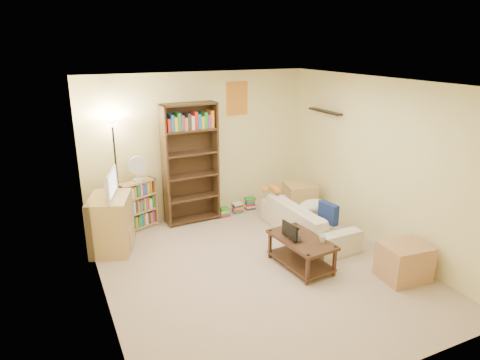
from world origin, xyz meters
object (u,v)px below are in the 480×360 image
object	(u,v)px
floor_lamp	(114,143)
end_cabinet	(404,262)
mug	(322,239)
desk_fan	(137,168)
tabby_cat	(273,189)
tv_stand	(111,223)
tall_bookshelf	(191,161)
short_bookshelf	(137,205)
television	(107,184)
sofa	(308,219)
coffee_table	(301,248)
side_table	(300,199)
laptop	(297,236)

from	to	relation	value
floor_lamp	end_cabinet	distance (m)	4.52
mug	desk_fan	bearing A→B (deg)	127.93
tabby_cat	tv_stand	distance (m)	2.67
tall_bookshelf	short_bookshelf	bearing A→B (deg)	172.38
mug	television	world-z (taller)	television
mug	end_cabinet	size ratio (longest dim) A/B	0.23
sofa	coffee_table	xyz separation A→B (m)	(-0.66, -0.82, 0.01)
sofa	end_cabinet	distance (m)	1.70
tv_stand	side_table	xyz separation A→B (m)	(3.26, -0.05, -0.12)
sofa	mug	bearing A→B (deg)	154.02
tabby_cat	side_table	bearing A→B (deg)	8.16
laptop	television	xyz separation A→B (m)	(-2.23, 1.59, 0.58)
mug	tv_stand	world-z (taller)	tv_stand
floor_lamp	side_table	world-z (taller)	floor_lamp
desk_fan	side_table	xyz separation A→B (m)	(2.70, -0.60, -0.76)
short_bookshelf	floor_lamp	size ratio (longest dim) A/B	0.44
tabby_cat	mug	bearing A→B (deg)	-97.25
floor_lamp	tabby_cat	bearing A→B (deg)	-16.82
laptop	floor_lamp	world-z (taller)	floor_lamp
tabby_cat	television	bearing A→B (deg)	177.13
tabby_cat	mug	xyz separation A→B (m)	(-0.22, -1.73, -0.13)
coffee_table	short_bookshelf	world-z (taller)	short_bookshelf
coffee_table	end_cabinet	bearing A→B (deg)	-43.96
mug	end_cabinet	bearing A→B (deg)	-35.84
side_table	tabby_cat	bearing A→B (deg)	-171.84
short_bookshelf	floor_lamp	xyz separation A→B (m)	(-0.28, 0.00, 1.08)
floor_lamp	mug	bearing A→B (deg)	-48.13
mug	floor_lamp	bearing A→B (deg)	131.87
laptop	short_bookshelf	bearing A→B (deg)	53.22
coffee_table	tv_stand	bearing A→B (deg)	138.60
sofa	laptop	bearing A→B (deg)	136.60
tabby_cat	tall_bookshelf	world-z (taller)	tall_bookshelf
short_bookshelf	side_table	size ratio (longest dim) A/B	1.42
coffee_table	side_table	size ratio (longest dim) A/B	1.73
sofa	television	bearing A→B (deg)	72.71
sofa	mug	world-z (taller)	sofa
mug	desk_fan	xyz separation A→B (m)	(-1.89, 2.42, 0.58)
tabby_cat	floor_lamp	size ratio (longest dim) A/B	0.22
mug	short_bookshelf	xyz separation A→B (m)	(-1.93, 2.46, -0.06)
tabby_cat	desk_fan	bearing A→B (deg)	161.84
television	tall_bookshelf	world-z (taller)	tall_bookshelf
tabby_cat	tv_stand	world-z (taller)	tv_stand
tv_stand	side_table	bearing A→B (deg)	18.63
television	short_bookshelf	world-z (taller)	television
mug	end_cabinet	world-z (taller)	mug
sofa	mug	distance (m)	1.16
sofa	short_bookshelf	bearing A→B (deg)	57.86
sofa	mug	size ratio (longest dim) A/B	13.49
coffee_table	tv_stand	xyz separation A→B (m)	(-2.26, 1.65, 0.14)
sofa	tabby_cat	world-z (taller)	tabby_cat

